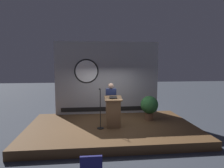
% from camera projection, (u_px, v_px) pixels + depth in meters
% --- Properties ---
extents(ground_plane, '(40.00, 40.00, 0.00)m').
position_uv_depth(ground_plane, '(112.00, 133.00, 7.76)').
color(ground_plane, '#383D47').
extents(stage_platform, '(6.40, 4.00, 0.30)m').
position_uv_depth(stage_platform, '(112.00, 129.00, 7.75)').
color(stage_platform, brown).
rests_on(stage_platform, ground).
extents(banner_display, '(4.85, 0.12, 3.39)m').
position_uv_depth(banner_display, '(107.00, 78.00, 9.38)').
color(banner_display, '#9E9EA3').
rests_on(banner_display, stage_platform).
extents(podium, '(0.64, 0.50, 1.16)m').
position_uv_depth(podium, '(113.00, 112.00, 7.47)').
color(podium, olive).
rests_on(podium, stage_platform).
extents(speaker_person, '(0.40, 0.26, 1.61)m').
position_uv_depth(speaker_person, '(111.00, 103.00, 7.91)').
color(speaker_person, black).
rests_on(speaker_person, stage_platform).
extents(microphone_stand, '(0.24, 0.54, 1.47)m').
position_uv_depth(microphone_stand, '(100.00, 114.00, 7.33)').
color(microphone_stand, black).
rests_on(microphone_stand, stage_platform).
extents(potted_plant, '(0.74, 0.74, 1.02)m').
position_uv_depth(potted_plant, '(149.00, 106.00, 8.39)').
color(potted_plant, brown).
rests_on(potted_plant, stage_platform).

